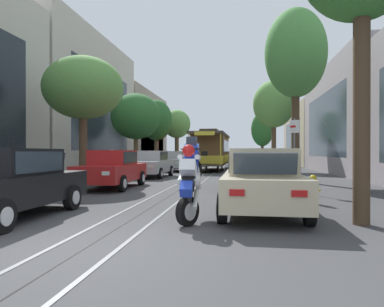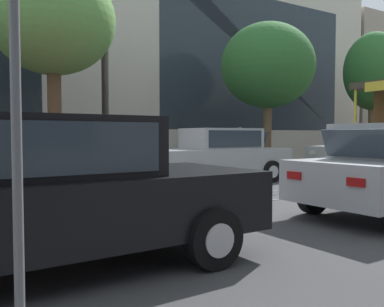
% 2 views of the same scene
% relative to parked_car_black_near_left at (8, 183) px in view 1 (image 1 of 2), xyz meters
% --- Properties ---
extents(ground_plane, '(160.00, 160.00, 0.00)m').
position_rel_parked_car_black_near_left_xyz_m(ground_plane, '(2.82, 16.68, -0.80)').
color(ground_plane, '#424244').
extents(trolley_track_rails, '(1.14, 55.47, 0.01)m').
position_rel_parked_car_black_near_left_xyz_m(trolley_track_rails, '(2.82, 19.43, -0.79)').
color(trolley_track_rails, gray).
rests_on(trolley_track_rails, ground).
extents(building_facade_left, '(5.87, 47.17, 10.81)m').
position_rel_parked_car_black_near_left_xyz_m(building_facade_left, '(-8.26, 20.76, 4.11)').
color(building_facade_left, beige).
rests_on(building_facade_left, ground).
extents(building_facade_right, '(5.66, 47.17, 7.77)m').
position_rel_parked_car_black_near_left_xyz_m(building_facade_right, '(13.89, 19.79, 2.77)').
color(building_facade_right, gray).
rests_on(building_facade_right, ground).
extents(parked_car_black_near_left, '(2.01, 4.36, 1.58)m').
position_rel_parked_car_black_near_left_xyz_m(parked_car_black_near_left, '(0.00, 0.00, 0.00)').
color(parked_car_black_near_left, black).
rests_on(parked_car_black_near_left, ground).
extents(parked_car_red_second_left, '(2.05, 4.38, 1.58)m').
position_rel_parked_car_black_near_left_xyz_m(parked_car_red_second_left, '(-0.09, 6.67, 0.00)').
color(parked_car_red_second_left, red).
rests_on(parked_car_red_second_left, ground).
extents(parked_car_silver_mid_left, '(2.06, 4.39, 1.58)m').
position_rel_parked_car_black_near_left_xyz_m(parked_car_silver_mid_left, '(-0.05, 12.90, 0.00)').
color(parked_car_silver_mid_left, '#B7B7BC').
rests_on(parked_car_silver_mid_left, ground).
extents(parked_car_silver_fourth_left, '(2.06, 4.39, 1.58)m').
position_rel_parked_car_black_near_left_xyz_m(parked_car_silver_fourth_left, '(0.04, 19.61, 0.00)').
color(parked_car_silver_fourth_left, '#B7B7BC').
rests_on(parked_car_silver_fourth_left, ground).
extents(parked_car_red_fifth_left, '(2.15, 4.42, 1.58)m').
position_rel_parked_car_black_near_left_xyz_m(parked_car_red_fifth_left, '(-0.09, 25.33, 0.00)').
color(parked_car_red_fifth_left, red).
rests_on(parked_car_red_fifth_left, ground).
extents(parked_car_beige_near_right, '(2.02, 4.37, 1.58)m').
position_rel_parked_car_black_near_left_xyz_m(parked_car_beige_near_right, '(5.73, 1.40, 0.00)').
color(parked_car_beige_near_right, '#C1B28E').
rests_on(parked_car_beige_near_right, ground).
extents(parked_car_black_second_right, '(2.09, 4.40, 1.58)m').
position_rel_parked_car_black_near_left_xyz_m(parked_car_black_second_right, '(5.51, 6.90, 0.00)').
color(parked_car_black_second_right, black).
rests_on(parked_car_black_second_right, ground).
extents(parked_car_silver_mid_right, '(2.05, 4.38, 1.58)m').
position_rel_parked_car_black_near_left_xyz_m(parked_car_silver_mid_right, '(5.68, 12.82, 0.00)').
color(parked_car_silver_mid_right, '#B7B7BC').
rests_on(parked_car_silver_mid_right, ground).
extents(parked_car_white_fourth_right, '(2.07, 4.39, 1.58)m').
position_rel_parked_car_black_near_left_xyz_m(parked_car_white_fourth_right, '(5.52, 19.05, 0.00)').
color(parked_car_white_fourth_right, silver).
rests_on(parked_car_white_fourth_right, ground).
extents(parked_car_yellow_fifth_right, '(2.13, 4.42, 1.58)m').
position_rel_parked_car_black_near_left_xyz_m(parked_car_yellow_fifth_right, '(5.67, 24.76, 0.00)').
color(parked_car_yellow_fifth_right, gold).
rests_on(parked_car_yellow_fifth_right, ground).
extents(parked_car_teal_sixth_right, '(2.04, 4.38, 1.58)m').
position_rel_parked_car_black_near_left_xyz_m(parked_car_teal_sixth_right, '(5.72, 30.48, 0.00)').
color(parked_car_teal_sixth_right, '#196B70').
rests_on(parked_car_teal_sixth_right, ground).
extents(parked_car_blue_far_right, '(2.00, 4.36, 1.58)m').
position_rel_parked_car_black_near_left_xyz_m(parked_car_blue_far_right, '(5.53, 35.98, 0.00)').
color(parked_car_blue_far_right, '#233D93').
rests_on(parked_car_blue_far_right, ground).
extents(street_tree_kerb_left_second, '(3.93, 3.47, 6.17)m').
position_rel_parked_car_black_near_left_xyz_m(street_tree_kerb_left_second, '(-2.40, 8.79, 3.81)').
color(street_tree_kerb_left_second, brown).
rests_on(street_tree_kerb_left_second, ground).
extents(street_tree_kerb_left_mid, '(3.56, 3.65, 5.70)m').
position_rel_parked_car_black_near_left_xyz_m(street_tree_kerb_left_mid, '(-2.22, 16.81, 3.24)').
color(street_tree_kerb_left_mid, brown).
rests_on(street_tree_kerb_left_mid, ground).
extents(street_tree_kerb_left_fourth, '(2.90, 2.64, 6.31)m').
position_rel_parked_car_black_near_left_xyz_m(street_tree_kerb_left_fourth, '(-2.44, 23.79, 3.59)').
color(street_tree_kerb_left_fourth, brown).
rests_on(street_tree_kerb_left_fourth, ground).
extents(street_tree_kerb_left_far, '(3.23, 3.07, 6.52)m').
position_rel_parked_car_black_near_left_xyz_m(street_tree_kerb_left_far, '(-2.27, 33.16, 3.97)').
color(street_tree_kerb_left_far, brown).
rests_on(street_tree_kerb_left_far, ground).
extents(street_tree_kerb_right_second, '(3.11, 3.23, 8.84)m').
position_rel_parked_car_black_near_left_xyz_m(street_tree_kerb_right_second, '(8.00, 11.09, 5.70)').
color(street_tree_kerb_right_second, '#4C3826').
rests_on(street_tree_kerb_right_second, ground).
extents(street_tree_kerb_right_mid, '(3.33, 3.08, 7.29)m').
position_rel_parked_car_black_near_left_xyz_m(street_tree_kerb_right_mid, '(7.88, 21.43, 4.53)').
color(street_tree_kerb_right_mid, brown).
rests_on(street_tree_kerb_right_mid, ground).
extents(street_tree_kerb_right_fourth, '(2.48, 1.99, 5.98)m').
position_rel_parked_car_black_near_left_xyz_m(street_tree_kerb_right_fourth, '(7.62, 31.99, 3.22)').
color(street_tree_kerb_right_fourth, brown).
rests_on(street_tree_kerb_right_fourth, ground).
extents(cable_car_trolley, '(2.75, 9.16, 3.28)m').
position_rel_parked_car_black_near_left_xyz_m(cable_car_trolley, '(2.82, 21.66, 0.86)').
color(cable_car_trolley, brown).
rests_on(cable_car_trolley, ground).
extents(motorcycle_with_rider, '(0.51, 1.85, 1.85)m').
position_rel_parked_car_black_near_left_xyz_m(motorcycle_with_rider, '(4.14, 0.15, 0.17)').
color(motorcycle_with_rider, black).
rests_on(motorcycle_with_rider, ground).
extents(pedestrian_on_left_pavement, '(0.55, 0.39, 1.72)m').
position_rel_parked_car_black_near_left_xyz_m(pedestrian_on_left_pavement, '(-4.02, 16.89, 0.17)').
color(pedestrian_on_left_pavement, '#4C4233').
rests_on(pedestrian_on_left_pavement, ground).
extents(pedestrian_on_right_pavement, '(0.55, 0.26, 1.62)m').
position_rel_parked_car_black_near_left_xyz_m(pedestrian_on_right_pavement, '(9.84, 6.90, 0.12)').
color(pedestrian_on_right_pavement, '#4C4233').
rests_on(pedestrian_on_right_pavement, ground).
extents(fire_hydrant, '(0.40, 0.22, 0.84)m').
position_rel_parked_car_black_near_left_xyz_m(fire_hydrant, '(7.30, 3.24, -0.38)').
color(fire_hydrant, gold).
rests_on(fire_hydrant, ground).
extents(street_sign_post, '(0.36, 0.10, 2.77)m').
position_rel_parked_car_black_near_left_xyz_m(street_sign_post, '(7.23, 6.27, 0.92)').
color(street_sign_post, slate).
rests_on(street_sign_post, ground).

